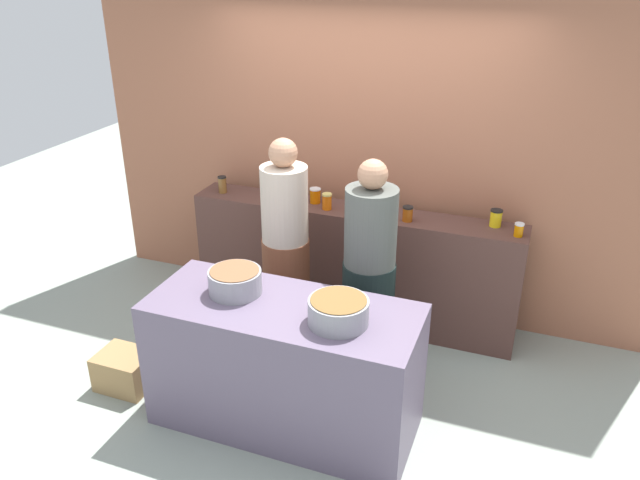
# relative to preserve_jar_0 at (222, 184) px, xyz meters

# --- Properties ---
(ground) EXTENTS (12.00, 12.00, 0.00)m
(ground) POSITION_rel_preserve_jar_0_xyz_m (1.16, -1.07, -1.06)
(ground) COLOR gray
(storefront_wall) EXTENTS (4.80, 0.12, 3.00)m
(storefront_wall) POSITION_rel_preserve_jar_0_xyz_m (1.16, 0.38, 0.44)
(storefront_wall) COLOR #A16147
(storefront_wall) RESTS_ON ground
(display_shelf) EXTENTS (2.70, 0.36, 0.99)m
(display_shelf) POSITION_rel_preserve_jar_0_xyz_m (1.16, 0.03, -0.57)
(display_shelf) COLOR #51332C
(display_shelf) RESTS_ON ground
(prep_table) EXTENTS (1.70, 0.70, 0.89)m
(prep_table) POSITION_rel_preserve_jar_0_xyz_m (1.16, -1.37, -0.61)
(prep_table) COLOR #60536A
(prep_table) RESTS_ON ground
(preserve_jar_0) EXTENTS (0.07, 0.07, 0.14)m
(preserve_jar_0) POSITION_rel_preserve_jar_0_xyz_m (0.00, 0.00, 0.00)
(preserve_jar_0) COLOR brown
(preserve_jar_0) RESTS_ON display_shelf
(preserve_jar_1) EXTENTS (0.08, 0.08, 0.11)m
(preserve_jar_1) POSITION_rel_preserve_jar_0_xyz_m (0.61, -0.00, -0.01)
(preserve_jar_1) COLOR olive
(preserve_jar_1) RESTS_ON display_shelf
(preserve_jar_2) EXTENTS (0.09, 0.09, 0.12)m
(preserve_jar_2) POSITION_rel_preserve_jar_0_xyz_m (0.82, 0.06, -0.01)
(preserve_jar_2) COLOR #DB6306
(preserve_jar_2) RESTS_ON display_shelf
(preserve_jar_3) EXTENTS (0.08, 0.08, 0.13)m
(preserve_jar_3) POSITION_rel_preserve_jar_0_xyz_m (0.96, -0.04, -0.01)
(preserve_jar_3) COLOR orange
(preserve_jar_3) RESTS_ON display_shelf
(preserve_jar_4) EXTENTS (0.07, 0.07, 0.14)m
(preserve_jar_4) POSITION_rel_preserve_jar_0_xyz_m (1.32, 0.02, -0.00)
(preserve_jar_4) COLOR olive
(preserve_jar_4) RESTS_ON display_shelf
(preserve_jar_5) EXTENTS (0.08, 0.08, 0.12)m
(preserve_jar_5) POSITION_rel_preserve_jar_0_xyz_m (1.61, -0.04, -0.01)
(preserve_jar_5) COLOR #9B440E
(preserve_jar_5) RESTS_ON display_shelf
(preserve_jar_6) EXTENTS (0.09, 0.09, 0.13)m
(preserve_jar_6) POSITION_rel_preserve_jar_0_xyz_m (2.25, 0.09, -0.01)
(preserve_jar_6) COLOR yellow
(preserve_jar_6) RESTS_ON display_shelf
(preserve_jar_7) EXTENTS (0.07, 0.07, 0.10)m
(preserve_jar_7) POSITION_rel_preserve_jar_0_xyz_m (2.42, -0.03, -0.02)
(preserve_jar_7) COLOR orange
(preserve_jar_7) RESTS_ON display_shelf
(cooking_pot_left) EXTENTS (0.34, 0.34, 0.16)m
(cooking_pot_left) POSITION_rel_preserve_jar_0_xyz_m (0.81, -1.32, -0.09)
(cooking_pot_left) COLOR gray
(cooking_pot_left) RESTS_ON prep_table
(cooking_pot_center) EXTENTS (0.36, 0.36, 0.16)m
(cooking_pot_center) POSITION_rel_preserve_jar_0_xyz_m (1.54, -1.43, -0.09)
(cooking_pot_center) COLOR gray
(cooking_pot_center) RESTS_ON prep_table
(cook_with_tongs) EXTENTS (0.36, 0.36, 1.69)m
(cook_with_tongs) POSITION_rel_preserve_jar_0_xyz_m (0.82, -0.55, -0.29)
(cook_with_tongs) COLOR brown
(cook_with_tongs) RESTS_ON ground
(cook_in_cap) EXTENTS (0.37, 0.37, 1.64)m
(cook_in_cap) POSITION_rel_preserve_jar_0_xyz_m (1.50, -0.65, -0.32)
(cook_in_cap) COLOR black
(cook_in_cap) RESTS_ON ground
(bread_crate) EXTENTS (0.38, 0.31, 0.27)m
(bread_crate) POSITION_rel_preserve_jar_0_xyz_m (-0.06, -1.44, -0.93)
(bread_crate) COLOR #9A764A
(bread_crate) RESTS_ON ground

